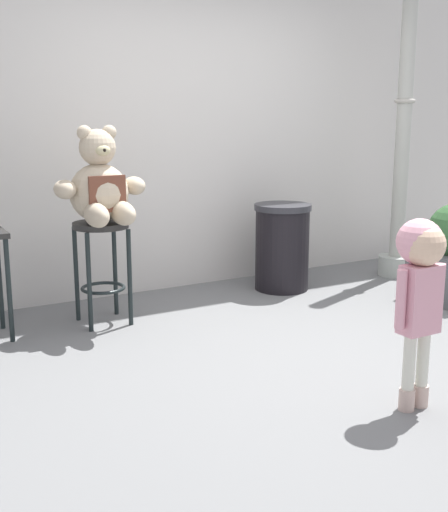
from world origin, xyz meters
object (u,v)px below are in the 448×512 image
object	(u,v)px
teddy_bear	(101,188)
lamppost	(402,159)
bar_stool_with_teddy	(102,251)
child_walking	(420,273)

from	to	relation	value
teddy_bear	lamppost	distance (m)	2.82
lamppost	bar_stool_with_teddy	bearing A→B (deg)	-179.61
teddy_bear	child_walking	world-z (taller)	teddy_bear
bar_stool_with_teddy	teddy_bear	world-z (taller)	teddy_bear
bar_stool_with_teddy	teddy_bear	size ratio (longest dim) A/B	1.10
teddy_bear	child_walking	bearing A→B (deg)	-66.75
child_walking	teddy_bear	bearing A→B (deg)	109.24
bar_stool_with_teddy	child_walking	distance (m)	2.27
child_walking	lamppost	distance (m)	2.88
bar_stool_with_teddy	teddy_bear	distance (m)	0.45
bar_stool_with_teddy	child_walking	world-z (taller)	child_walking
child_walking	lamppost	bearing A→B (deg)	43.44
bar_stool_with_teddy	teddy_bear	bearing A→B (deg)	-90.00
teddy_bear	bar_stool_with_teddy	bearing A→B (deg)	90.00
bar_stool_with_teddy	lamppost	distance (m)	2.87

